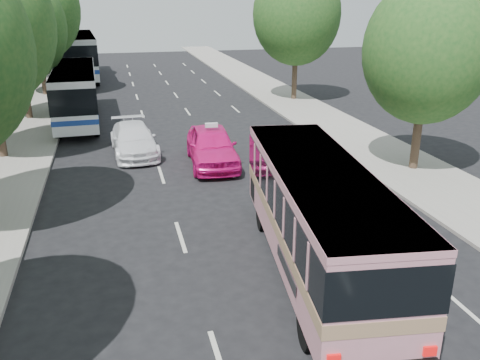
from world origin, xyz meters
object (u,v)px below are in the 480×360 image
object	(u,v)px
pink_taxi	(212,146)
tour_coach_front	(76,90)
tour_coach_rear	(78,52)
pink_bus	(318,208)
white_pickup	(134,140)

from	to	relation	value
pink_taxi	tour_coach_front	bearing A→B (deg)	125.56
tour_coach_rear	pink_taxi	bearing A→B (deg)	-79.72
pink_bus	white_pickup	bearing A→B (deg)	116.03
pink_bus	tour_coach_front	world-z (taller)	tour_coach_front
tour_coach_front	tour_coach_rear	bearing A→B (deg)	90.19
pink_bus	tour_coach_rear	bearing A→B (deg)	108.79
tour_coach_rear	pink_bus	bearing A→B (deg)	-81.89
tour_coach_front	white_pickup	bearing A→B (deg)	-70.63
white_pickup	tour_coach_front	distance (m)	8.03
pink_bus	tour_coach_rear	size ratio (longest dim) A/B	0.72
pink_bus	tour_coach_front	xyz separation A→B (m)	(-7.09, 19.68, 0.08)
pink_bus	tour_coach_front	bearing A→B (deg)	116.87
pink_bus	tour_coach_rear	xyz separation A→B (m)	(-7.70, 37.07, 0.51)
pink_bus	pink_taxi	distance (m)	9.89
pink_taxi	white_pickup	distance (m)	4.11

